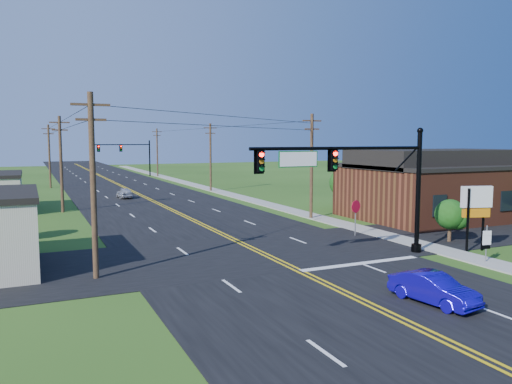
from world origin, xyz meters
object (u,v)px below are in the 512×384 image
signal_mast_main (357,176)px  route_sign (487,241)px  blue_car (433,289)px  signal_mast_far (126,152)px  stop_sign (356,210)px

signal_mast_main → route_sign: size_ratio=5.41×
blue_car → signal_mast_main: bearing=68.7°
blue_car → route_sign: size_ratio=1.81×
signal_mast_far → signal_mast_main: bearing=-90.1°
signal_mast_main → signal_mast_far: (0.10, 72.00, -0.20)m
signal_mast_far → route_sign: (5.98, -75.65, -3.33)m
signal_mast_far → blue_car: 79.86m
signal_mast_main → blue_car: bearing=-102.3°
signal_mast_far → blue_car: (-1.79, -79.74, -3.92)m
signal_mast_far → route_sign: signal_mast_far is taller
stop_sign → signal_mast_main: bearing=-138.8°
route_sign → stop_sign: size_ratio=0.81×
blue_car → route_sign: bearing=18.8°
route_sign → stop_sign: 9.62m
signal_mast_far → stop_sign: 66.43m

